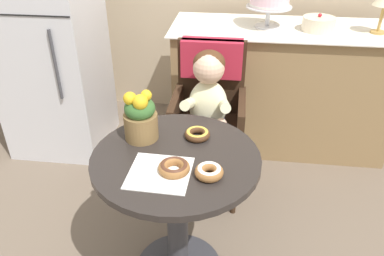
% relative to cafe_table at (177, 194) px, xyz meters
% --- Properties ---
extents(cafe_table, '(0.72, 0.72, 0.72)m').
position_rel_cafe_table_xyz_m(cafe_table, '(0.00, 0.00, 0.00)').
color(cafe_table, '#282321').
rests_on(cafe_table, ground).
extents(wicker_chair, '(0.42, 0.45, 0.95)m').
position_rel_cafe_table_xyz_m(wicker_chair, '(0.08, 0.73, 0.13)').
color(wicker_chair, '#332114').
rests_on(wicker_chair, ground).
extents(seated_child, '(0.27, 0.32, 0.73)m').
position_rel_cafe_table_xyz_m(seated_child, '(0.08, 0.58, 0.17)').
color(seated_child, beige).
rests_on(seated_child, ground).
extents(paper_napkin, '(0.25, 0.25, 0.00)m').
position_rel_cafe_table_xyz_m(paper_napkin, '(-0.04, -0.12, 0.21)').
color(paper_napkin, white).
rests_on(paper_napkin, cafe_table).
extents(donut_front, '(0.13, 0.13, 0.04)m').
position_rel_cafe_table_xyz_m(donut_front, '(0.01, -0.11, 0.23)').
color(donut_front, '#936033').
rests_on(donut_front, cafe_table).
extents(donut_mid, '(0.12, 0.12, 0.04)m').
position_rel_cafe_table_xyz_m(donut_mid, '(0.07, 0.15, 0.23)').
color(donut_mid, '#4C2D19').
rests_on(donut_mid, cafe_table).
extents(donut_side, '(0.11, 0.11, 0.04)m').
position_rel_cafe_table_xyz_m(donut_side, '(0.15, -0.12, 0.23)').
color(donut_side, '#936033').
rests_on(donut_side, cafe_table).
extents(flower_vase, '(0.15, 0.15, 0.24)m').
position_rel_cafe_table_xyz_m(flower_vase, '(-0.17, 0.12, 0.32)').
color(flower_vase, brown).
rests_on(flower_vase, cafe_table).
extents(display_counter, '(1.56, 0.62, 0.90)m').
position_rel_cafe_table_xyz_m(display_counter, '(0.55, 1.30, -0.05)').
color(display_counter, '#93754C').
rests_on(display_counter, ground).
extents(round_layer_cake, '(0.21, 0.21, 0.11)m').
position_rel_cafe_table_xyz_m(round_layer_cake, '(0.74, 1.26, 0.44)').
color(round_layer_cake, beige).
rests_on(round_layer_cake, display_counter).
extents(refrigerator, '(0.64, 0.63, 1.70)m').
position_rel_cafe_table_xyz_m(refrigerator, '(-1.05, 1.10, 0.34)').
color(refrigerator, silver).
rests_on(refrigerator, ground).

